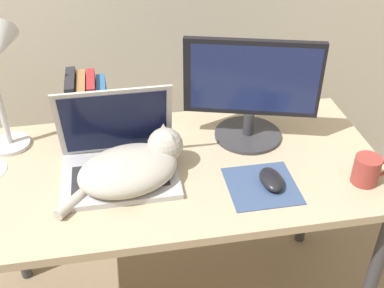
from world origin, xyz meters
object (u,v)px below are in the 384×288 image
at_px(external_monitor, 251,91).
at_px(mug, 367,170).
at_px(cat, 134,166).
at_px(computer_mouse, 271,179).
at_px(book_row, 89,109).
at_px(laptop, 119,159).
at_px(desk_lamp, 1,67).

distance_m(external_monitor, mug, 0.43).
xyz_separation_m(cat, computer_mouse, (0.40, -0.09, -0.04)).
bearing_deg(mug, book_row, 153.94).
bearing_deg(laptop, book_row, 110.27).
relative_size(book_row, mug, 1.94).
distance_m(external_monitor, computer_mouse, 0.31).
distance_m(cat, external_monitor, 0.45).
xyz_separation_m(book_row, desk_lamp, (-0.23, -0.04, 0.19)).
relative_size(computer_mouse, mug, 0.95).
relative_size(laptop, cat, 0.90).
xyz_separation_m(external_monitor, computer_mouse, (-0.00, -0.26, -0.16)).
distance_m(desk_lamp, mug, 1.12).
xyz_separation_m(external_monitor, desk_lamp, (-0.75, 0.05, 0.12)).
bearing_deg(cat, book_row, 114.68).
height_order(laptop, computer_mouse, laptop).
height_order(desk_lamp, mug, desk_lamp).
bearing_deg(laptop, cat, -49.36).
distance_m(book_row, mug, 0.90).
bearing_deg(mug, computer_mouse, 172.98).
height_order(computer_mouse, mug, mug).
height_order(computer_mouse, desk_lamp, desk_lamp).
bearing_deg(cat, external_monitor, 23.55).
relative_size(computer_mouse, book_row, 0.49).
distance_m(laptop, computer_mouse, 0.46).
relative_size(computer_mouse, desk_lamp, 0.25).
relative_size(laptop, mug, 2.97).
distance_m(computer_mouse, book_row, 0.64).
xyz_separation_m(computer_mouse, mug, (0.28, -0.03, 0.02)).
bearing_deg(desk_lamp, cat, -32.49).
bearing_deg(computer_mouse, desk_lamp, 157.30).
height_order(laptop, book_row, laptop).
bearing_deg(cat, mug, -10.27).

